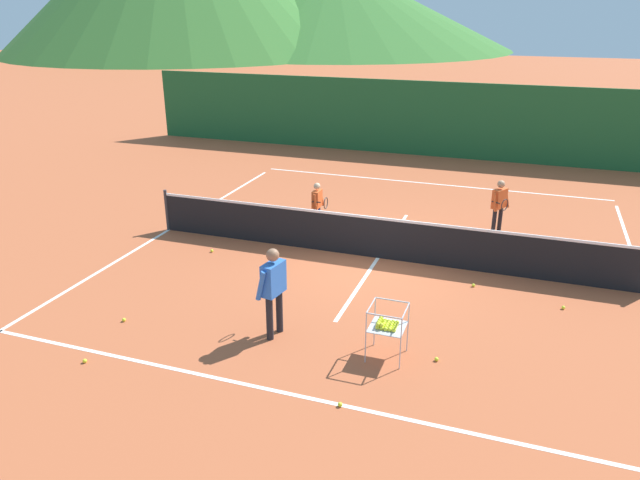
% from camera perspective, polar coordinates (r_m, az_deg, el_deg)
% --- Properties ---
extents(ground_plane, '(120.00, 120.00, 0.00)m').
position_cam_1_polar(ground_plane, '(13.70, 5.51, -1.69)').
color(ground_plane, '#B25633').
extents(line_baseline_near, '(10.93, 0.08, 0.01)m').
position_cam_1_polar(line_baseline_near, '(9.19, -3.11, -14.28)').
color(line_baseline_near, white).
rests_on(line_baseline_near, ground).
extents(line_baseline_far, '(10.93, 0.08, 0.01)m').
position_cam_1_polar(line_baseline_far, '(19.65, 10.15, 5.30)').
color(line_baseline_far, white).
rests_on(line_baseline_far, ground).
extents(line_sideline_west, '(0.08, 11.81, 0.01)m').
position_cam_1_polar(line_sideline_west, '(15.80, -14.07, 0.96)').
color(line_sideline_west, white).
rests_on(line_sideline_west, ground).
extents(line_service_center, '(0.08, 6.26, 0.01)m').
position_cam_1_polar(line_service_center, '(13.70, 5.51, -1.68)').
color(line_service_center, white).
rests_on(line_service_center, ground).
extents(tennis_net, '(11.04, 0.08, 1.05)m').
position_cam_1_polar(tennis_net, '(13.51, 5.58, 0.26)').
color(tennis_net, '#333338').
rests_on(tennis_net, ground).
extents(instructor, '(0.43, 0.78, 1.62)m').
position_cam_1_polar(instructor, '(10.18, -4.44, -4.18)').
color(instructor, black).
rests_on(instructor, ground).
extents(student_0, '(0.40, 0.59, 1.23)m').
position_cam_1_polar(student_0, '(15.07, -0.24, 3.61)').
color(student_0, navy).
rests_on(student_0, ground).
extents(student_1, '(0.44, 0.74, 1.38)m').
position_cam_1_polar(student_1, '(15.42, 16.60, 3.44)').
color(student_1, black).
rests_on(student_1, ground).
extents(ball_cart, '(0.58, 0.58, 0.90)m').
position_cam_1_polar(ball_cart, '(9.77, 6.31, -7.96)').
color(ball_cart, '#B7B7BC').
rests_on(ball_cart, ground).
extents(tennis_ball_0, '(0.07, 0.07, 0.07)m').
position_cam_1_polar(tennis_ball_0, '(14.16, -10.19, -1.01)').
color(tennis_ball_0, yellow).
rests_on(tennis_ball_0, ground).
extents(tennis_ball_1, '(0.07, 0.07, 0.07)m').
position_cam_1_polar(tennis_ball_1, '(12.29, 22.02, -5.94)').
color(tennis_ball_1, yellow).
rests_on(tennis_ball_1, ground).
extents(tennis_ball_2, '(0.07, 0.07, 0.07)m').
position_cam_1_polar(tennis_ball_2, '(8.91, 1.91, -15.28)').
color(tennis_ball_2, yellow).
rests_on(tennis_ball_2, ground).
extents(tennis_ball_3, '(0.07, 0.07, 0.07)m').
position_cam_1_polar(tennis_ball_3, '(10.05, 10.96, -11.00)').
color(tennis_ball_3, yellow).
rests_on(tennis_ball_3, ground).
extents(tennis_ball_4, '(0.07, 0.07, 0.07)m').
position_cam_1_polar(tennis_ball_4, '(12.65, 14.31, -4.17)').
color(tennis_ball_4, yellow).
rests_on(tennis_ball_4, ground).
extents(tennis_ball_5, '(0.07, 0.07, 0.07)m').
position_cam_1_polar(tennis_ball_5, '(10.53, -21.36, -10.60)').
color(tennis_ball_5, yellow).
rests_on(tennis_ball_5, ground).
extents(tennis_ball_6, '(0.07, 0.07, 0.07)m').
position_cam_1_polar(tennis_ball_6, '(11.55, -18.05, -7.19)').
color(tennis_ball_6, yellow).
rests_on(tennis_ball_6, ground).
extents(windscreen_fence, '(24.05, 0.08, 2.75)m').
position_cam_1_polar(windscreen_fence, '(22.98, 12.03, 11.01)').
color(windscreen_fence, '#1E5B2D').
rests_on(windscreen_fence, ground).
extents(hill_1, '(43.73, 43.73, 10.27)m').
position_cam_1_polar(hill_1, '(80.08, 1.38, 21.31)').
color(hill_1, '#38702D').
rests_on(hill_1, ground).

